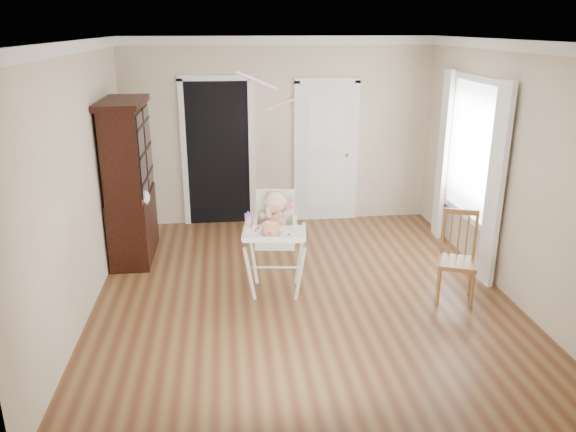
{
  "coord_description": "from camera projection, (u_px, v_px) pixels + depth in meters",
  "views": [
    {
      "loc": [
        -0.79,
        -5.63,
        2.84
      ],
      "look_at": [
        -0.16,
        -0.04,
        0.92
      ],
      "focal_mm": 35.0,
      "sensor_mm": 36.0,
      "label": 1
    }
  ],
  "objects": [
    {
      "name": "cake",
      "position": [
        271.0,
        228.0,
        5.77
      ],
      "size": [
        0.24,
        0.24,
        0.11
      ],
      "color": "silver",
      "rests_on": "high_chair"
    },
    {
      "name": "dining_chair",
      "position": [
        457.0,
        259.0,
        6.02
      ],
      "size": [
        0.51,
        0.51,
        0.97
      ],
      "rotation": [
        0.0,
        0.0,
        -0.37
      ],
      "color": "brown",
      "rests_on": "floor"
    },
    {
      "name": "wall_right",
      "position": [
        507.0,
        170.0,
        6.1
      ],
      "size": [
        0.0,
        5.0,
        5.0
      ],
      "primitive_type": "plane",
      "rotation": [
        1.57,
        0.0,
        -1.57
      ],
      "color": "beige",
      "rests_on": "floor"
    },
    {
      "name": "wall_back",
      "position": [
        279.0,
        132.0,
        8.21
      ],
      "size": [
        4.5,
        0.0,
        4.5
      ],
      "primitive_type": "plane",
      "rotation": [
        1.57,
        0.0,
        0.0
      ],
      "color": "beige",
      "rests_on": "floor"
    },
    {
      "name": "ceiling",
      "position": [
        304.0,
        40.0,
        5.43
      ],
      "size": [
        5.0,
        5.0,
        0.0
      ],
      "primitive_type": "plane",
      "rotation": [
        3.14,
        0.0,
        0.0
      ],
      "color": "white",
      "rests_on": "wall_back"
    },
    {
      "name": "baby",
      "position": [
        275.0,
        216.0,
        6.06
      ],
      "size": [
        0.34,
        0.27,
        0.52
      ],
      "rotation": [
        0.0,
        0.0,
        -0.12
      ],
      "color": "beige",
      "rests_on": "high_chair"
    },
    {
      "name": "streamer",
      "position": [
        256.0,
        80.0,
        5.43
      ],
      "size": [
        0.39,
        0.35,
        0.15
      ],
      "primitive_type": null,
      "rotation": [
        0.26,
        0.0,
        0.85
      ],
      "color": "pink",
      "rests_on": "ceiling"
    },
    {
      "name": "doorway",
      "position": [
        218.0,
        150.0,
        8.18
      ],
      "size": [
        1.06,
        0.05,
        2.22
      ],
      "color": "black",
      "rests_on": "wall_back"
    },
    {
      "name": "high_chair",
      "position": [
        275.0,
        232.0,
        6.09
      ],
      "size": [
        0.74,
        0.89,
        1.16
      ],
      "rotation": [
        0.0,
        0.0,
        -0.12
      ],
      "color": "white",
      "rests_on": "floor"
    },
    {
      "name": "crown_molding",
      "position": [
        304.0,
        47.0,
        5.45
      ],
      "size": [
        4.5,
        5.0,
        0.12
      ],
      "primitive_type": null,
      "color": "white",
      "rests_on": "ceiling"
    },
    {
      "name": "sippy_cup",
      "position": [
        248.0,
        220.0,
        5.94
      ],
      "size": [
        0.08,
        0.08,
        0.19
      ],
      "rotation": [
        0.0,
        0.0,
        -0.12
      ],
      "color": "pink",
      "rests_on": "high_chair"
    },
    {
      "name": "window_right",
      "position": [
        469.0,
        159.0,
        6.87
      ],
      "size": [
        0.13,
        1.84,
        2.3
      ],
      "color": "white",
      "rests_on": "wall_right"
    },
    {
      "name": "closet_door",
      "position": [
        326.0,
        153.0,
        8.37
      ],
      "size": [
        0.96,
        0.09,
        2.13
      ],
      "color": "white",
      "rests_on": "wall_back"
    },
    {
      "name": "china_cabinet",
      "position": [
        130.0,
        181.0,
        6.96
      ],
      "size": [
        0.53,
        1.19,
        2.01
      ],
      "color": "black",
      "rests_on": "floor"
    },
    {
      "name": "wall_left",
      "position": [
        80.0,
        182.0,
        5.62
      ],
      "size": [
        0.0,
        5.0,
        5.0
      ],
      "primitive_type": "plane",
      "rotation": [
        1.57,
        0.0,
        1.57
      ],
      "color": "beige",
      "rests_on": "floor"
    },
    {
      "name": "floor",
      "position": [
        301.0,
        292.0,
        6.3
      ],
      "size": [
        5.0,
        5.0,
        0.0
      ],
      "primitive_type": "plane",
      "color": "#542F1D",
      "rests_on": "ground"
    }
  ]
}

